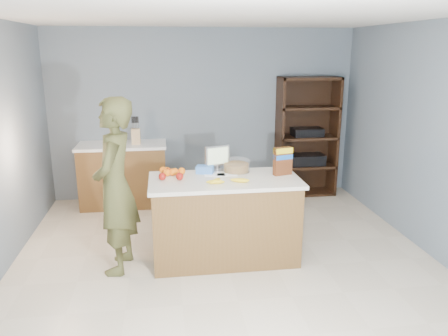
{
  "coord_description": "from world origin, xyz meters",
  "views": [
    {
      "loc": [
        -0.61,
        -3.98,
        2.2
      ],
      "look_at": [
        0.0,
        0.35,
        1.0
      ],
      "focal_mm": 35.0,
      "sensor_mm": 36.0,
      "label": 1
    }
  ],
  "objects": [
    {
      "name": "salad_bowl",
      "position": [
        0.16,
        0.55,
        0.96
      ],
      "size": [
        0.3,
        0.3,
        0.13
      ],
      "color": "#267219",
      "rests_on": "counter_peninsula"
    },
    {
      "name": "person",
      "position": [
        -1.1,
        0.23,
        0.88
      ],
      "size": [
        0.51,
        0.7,
        1.77
      ],
      "primitive_type": "imported",
      "rotation": [
        0.0,
        0.0,
        -1.72
      ],
      "color": "#464623",
      "rests_on": "ground"
    },
    {
      "name": "oranges",
      "position": [
        -0.55,
        0.52,
        0.94
      ],
      "size": [
        0.27,
        0.18,
        0.08
      ],
      "color": "orange",
      "rests_on": "counter_peninsula"
    },
    {
      "name": "tv",
      "position": [
        -0.04,
        0.61,
        1.06
      ],
      "size": [
        0.28,
        0.12,
        0.28
      ],
      "color": "silver",
      "rests_on": "counter_peninsula"
    },
    {
      "name": "shelving_unit",
      "position": [
        1.55,
        2.35,
        0.86
      ],
      "size": [
        0.9,
        0.4,
        1.8
      ],
      "color": "black",
      "rests_on": "ground"
    },
    {
      "name": "back_cabinet",
      "position": [
        -1.2,
        2.2,
        0.45
      ],
      "size": [
        1.24,
        0.62,
        0.9
      ],
      "color": "brown",
      "rests_on": "ground"
    },
    {
      "name": "blue_carton",
      "position": [
        -0.18,
        0.54,
        0.94
      ],
      "size": [
        0.21,
        0.16,
        0.08
      ],
      "primitive_type": "cube",
      "rotation": [
        0.0,
        0.0,
        -0.28
      ],
      "color": "blue",
      "rests_on": "counter_peninsula"
    },
    {
      "name": "envelopes",
      "position": [
        -0.02,
        0.44,
        0.9
      ],
      "size": [
        0.36,
        0.15,
        0.0
      ],
      "color": "white",
      "rests_on": "counter_peninsula"
    },
    {
      "name": "knife_block",
      "position": [
        -0.99,
        2.16,
        1.02
      ],
      "size": [
        0.12,
        0.1,
        0.31
      ],
      "color": "tan",
      "rests_on": "back_cabinet"
    },
    {
      "name": "walls",
      "position": [
        0.0,
        0.0,
        1.65
      ],
      "size": [
        4.52,
        5.02,
        2.51
      ],
      "color": "slate",
      "rests_on": "ground"
    },
    {
      "name": "floor",
      "position": [
        0.0,
        0.0,
        0.0
      ],
      "size": [
        4.5,
        5.0,
        0.02
      ],
      "primitive_type": "cube",
      "color": "beige",
      "rests_on": "ground"
    },
    {
      "name": "apples",
      "position": [
        -0.56,
        0.38,
        0.94
      ],
      "size": [
        0.25,
        0.26,
        0.08
      ],
      "color": "maroon",
      "rests_on": "counter_peninsula"
    },
    {
      "name": "counter_peninsula",
      "position": [
        0.0,
        0.3,
        0.42
      ],
      "size": [
        1.56,
        0.76,
        0.9
      ],
      "color": "brown",
      "rests_on": "ground"
    },
    {
      "name": "cereal_box",
      "position": [
        0.63,
        0.36,
        1.07
      ],
      "size": [
        0.21,
        0.12,
        0.3
      ],
      "color": "#592B14",
      "rests_on": "counter_peninsula"
    },
    {
      "name": "bananas",
      "position": [
        0.01,
        0.15,
        0.92
      ],
      "size": [
        0.45,
        0.17,
        0.04
      ],
      "color": "yellow",
      "rests_on": "counter_peninsula"
    }
  ]
}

